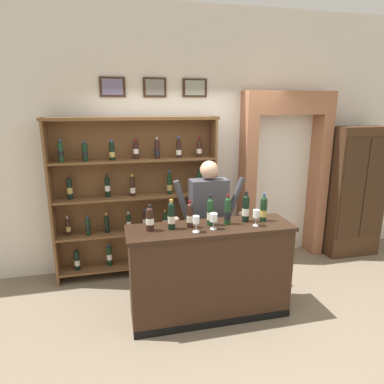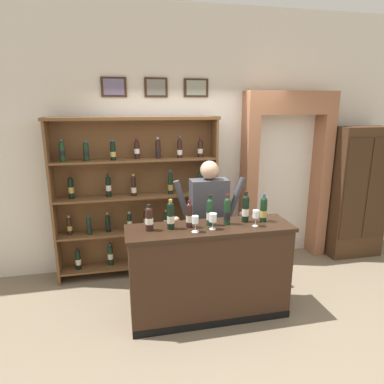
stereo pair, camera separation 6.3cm
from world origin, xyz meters
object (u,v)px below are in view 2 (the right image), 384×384
(wine_shelf, at_px, (137,194))
(tasting_bottle_brunello, at_px, (171,215))
(tasting_bottle_vin_santo, at_px, (189,215))
(wine_glass_spare, at_px, (195,221))
(side_cabinet, at_px, (357,193))
(wine_glass_right, at_px, (256,215))
(wine_glass_left, at_px, (213,218))
(tasting_bottle_riserva, at_px, (210,212))
(tasting_bottle_grappa, at_px, (149,218))
(tasting_bottle_prosecco, at_px, (246,208))
(shopkeeper, at_px, (209,212))
(tasting_counter, at_px, (209,272))
(tasting_bottle_chianti, at_px, (264,209))
(tasting_bottle_rosso, at_px, (227,211))

(wine_shelf, bearing_deg, tasting_bottle_brunello, -76.98)
(tasting_bottle_vin_santo, relative_size, wine_glass_spare, 1.73)
(side_cabinet, height_order, wine_glass_right, side_cabinet)
(wine_shelf, bearing_deg, wine_glass_spare, -69.38)
(tasting_bottle_brunello, bearing_deg, tasting_bottle_vin_santo, 1.02)
(tasting_bottle_brunello, height_order, wine_glass_right, tasting_bottle_brunello)
(tasting_bottle_vin_santo, bearing_deg, tasting_bottle_brunello, -178.98)
(wine_glass_left, xyz_separation_m, wine_glass_spare, (-0.19, -0.04, 0.00))
(side_cabinet, distance_m, tasting_bottle_riserva, 2.81)
(tasting_bottle_grappa, bearing_deg, tasting_bottle_prosecco, 2.10)
(wine_shelf, bearing_deg, tasting_bottle_grappa, -87.43)
(shopkeeper, bearing_deg, tasting_bottle_riserva, -104.39)
(tasting_bottle_prosecco, height_order, wine_glass_spare, tasting_bottle_prosecco)
(tasting_counter, bearing_deg, wine_glass_right, -10.90)
(tasting_counter, distance_m, wine_glass_left, 0.65)
(shopkeeper, distance_m, wine_glass_right, 0.73)
(tasting_bottle_chianti, bearing_deg, tasting_bottle_grappa, -179.47)
(tasting_bottle_prosecco, distance_m, wine_glass_spare, 0.63)
(wine_glass_spare, bearing_deg, tasting_bottle_riserva, 39.88)
(tasting_bottle_grappa, distance_m, tasting_bottle_rosso, 0.83)
(side_cabinet, relative_size, tasting_bottle_vin_santo, 6.78)
(wine_glass_spare, bearing_deg, shopkeeper, 64.06)
(tasting_bottle_vin_santo, bearing_deg, wine_glass_spare, -78.25)
(tasting_bottle_prosecco, xyz_separation_m, wine_glass_left, (-0.41, -0.15, -0.04))
(tasting_bottle_riserva, xyz_separation_m, tasting_bottle_rosso, (0.19, -0.01, -0.00))
(side_cabinet, distance_m, shopkeeper, 2.54)
(wine_shelf, relative_size, tasting_bottle_grappa, 7.98)
(side_cabinet, xyz_separation_m, tasting_bottle_vin_santo, (-2.83, -1.05, 0.19))
(shopkeeper, bearing_deg, tasting_bottle_rosso, -83.36)
(tasting_counter, bearing_deg, tasting_bottle_prosecco, 8.73)
(tasting_bottle_brunello, relative_size, tasting_bottle_prosecco, 0.92)
(tasting_bottle_riserva, relative_size, wine_glass_left, 1.96)
(tasting_bottle_brunello, xyz_separation_m, tasting_bottle_rosso, (0.61, 0.01, -0.00))
(tasting_bottle_prosecco, bearing_deg, wine_glass_spare, -163.06)
(tasting_bottle_grappa, distance_m, tasting_bottle_riserva, 0.64)
(wine_shelf, height_order, tasting_bottle_prosecco, wine_shelf)
(tasting_bottle_rosso, height_order, tasting_bottle_prosecco, tasting_bottle_prosecco)
(tasting_counter, height_order, wine_glass_left, wine_glass_left)
(tasting_bottle_vin_santo, relative_size, tasting_bottle_riserva, 0.88)
(side_cabinet, bearing_deg, tasting_bottle_vin_santo, -159.68)
(tasting_bottle_grappa, height_order, tasting_bottle_chianti, tasting_bottle_chianti)
(wine_shelf, relative_size, shopkeeper, 1.32)
(tasting_bottle_rosso, bearing_deg, wine_shelf, 127.04)
(tasting_bottle_riserva, distance_m, tasting_bottle_prosecco, 0.41)
(tasting_bottle_riserva, xyz_separation_m, tasting_bottle_prosecco, (0.41, 0.02, 0.00))
(tasting_bottle_vin_santo, relative_size, tasting_bottle_prosecco, 0.86)
(tasting_counter, height_order, shopkeeper, shopkeeper)
(side_cabinet, xyz_separation_m, tasting_bottle_prosecco, (-2.20, -1.01, 0.21))
(tasting_bottle_grappa, relative_size, tasting_bottle_rosso, 0.82)
(shopkeeper, distance_m, wine_glass_spare, 0.75)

